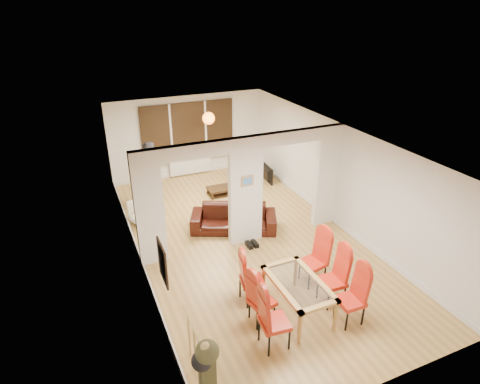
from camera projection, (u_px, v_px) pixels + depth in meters
floor at (245, 240)px, 9.69m from camera, size 5.00×9.00×0.01m
room_walls at (246, 191)px, 9.13m from camera, size 5.00×9.00×2.60m
divider_wall at (246, 191)px, 9.13m from camera, size 5.00×0.18×2.60m
bay_window_blinds at (188, 131)px, 12.72m from camera, size 3.00×0.08×1.80m
radiator at (191, 166)px, 13.20m from camera, size 1.40×0.08×0.50m
pendant_light at (209, 118)px, 11.60m from camera, size 0.36×0.36×0.36m
stair_newel at (196, 346)px, 5.99m from camera, size 0.40×1.20×1.10m
wall_poster at (163, 263)px, 6.12m from camera, size 0.04×0.52×0.67m
pillar_photo at (247, 181)px, 8.92m from camera, size 0.30×0.03×0.25m
dining_table at (297, 297)px, 7.31m from camera, size 0.81×1.44×0.68m
dining_chair_la at (275, 318)px, 6.49m from camera, size 0.50×0.50×1.13m
dining_chair_lb at (262, 298)px, 7.02m from camera, size 0.49×0.49×1.03m
dining_chair_lc at (252, 277)px, 7.51m from camera, size 0.50×0.50×1.07m
dining_chair_ra at (351, 297)px, 7.00m from camera, size 0.44×0.44×1.07m
dining_chair_rb at (333, 278)px, 7.47m from camera, size 0.47×0.47×1.11m
dining_chair_rc at (313, 259)px, 7.99m from camera, size 0.53×0.53×1.12m
sofa at (234, 218)px, 10.01m from camera, size 2.26×1.62×0.62m
armchair at (146, 212)px, 10.28m from camera, size 0.90×0.91×0.64m
person at (149, 175)px, 10.88m from camera, size 0.76×0.57×1.88m
television at (264, 173)px, 12.78m from camera, size 0.93×0.21×0.53m
coffee_table at (225, 190)px, 11.95m from camera, size 1.13×0.77×0.24m
bottle at (230, 183)px, 11.82m from camera, size 0.07×0.07×0.28m
bowl at (232, 185)px, 11.96m from camera, size 0.20×0.20×0.05m
shoes at (252, 244)px, 9.41m from camera, size 0.25×0.27×0.10m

